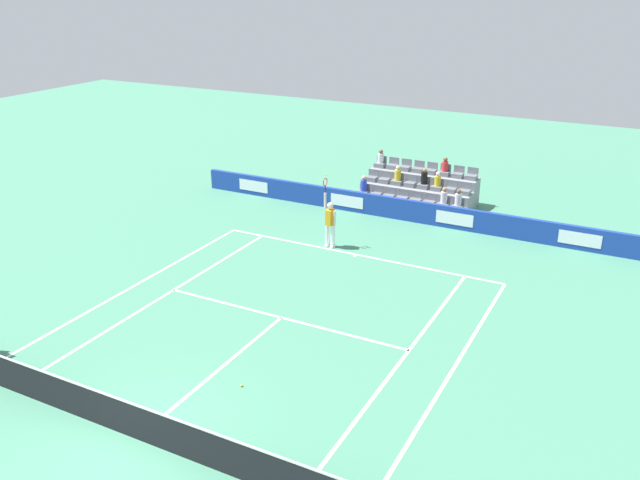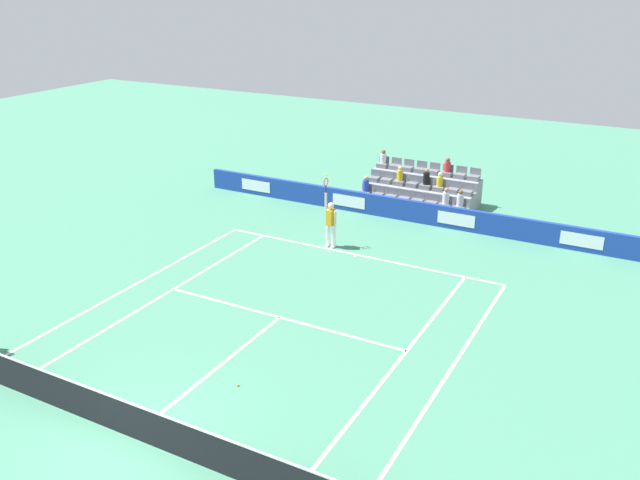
{
  "view_description": "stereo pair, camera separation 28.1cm",
  "coord_description": "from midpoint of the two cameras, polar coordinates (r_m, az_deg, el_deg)",
  "views": [
    {
      "loc": [
        -9.36,
        9.01,
        9.77
      ],
      "look_at": [
        0.61,
        -10.13,
        1.1
      ],
      "focal_mm": 37.63,
      "sensor_mm": 36.0,
      "label": 1
    },
    {
      "loc": [
        -9.6,
        8.88,
        9.77
      ],
      "look_at": [
        0.61,
        -10.13,
        1.1
      ],
      "focal_mm": 37.63,
      "sensor_mm": 36.0,
      "label": 2
    }
  ],
  "objects": [
    {
      "name": "sponsor_barrier",
      "position": [
        28.46,
        6.5,
        2.64
      ],
      "size": [
        19.31,
        0.22,
        0.91
      ],
      "color": "#193899",
      "rests_on": "ground"
    },
    {
      "name": "stadium_stand",
      "position": [
        30.49,
        8.1,
        4.07
      ],
      "size": [
        4.96,
        2.85,
        2.1
      ],
      "color": "gray",
      "rests_on": "ground"
    },
    {
      "name": "line_singles_sideline_left",
      "position": [
        22.4,
        -13.42,
        -4.6
      ],
      "size": [
        0.1,
        11.89,
        0.01
      ],
      "primitive_type": "cube",
      "color": "white",
      "rests_on": "ground"
    },
    {
      "name": "line_baseline",
      "position": [
        24.88,
        2.8,
        -1.25
      ],
      "size": [
        10.97,
        0.1,
        0.01
      ],
      "primitive_type": "cube",
      "color": "white",
      "rests_on": "ground"
    },
    {
      "name": "line_centre_service",
      "position": [
        18.24,
        -8.99,
        -10.79
      ],
      "size": [
        0.1,
        6.4,
        0.01
      ],
      "primitive_type": "cube",
      "color": "white",
      "rests_on": "ground"
    },
    {
      "name": "tennis_net",
      "position": [
        15.99,
        -16.04,
        -14.55
      ],
      "size": [
        11.97,
        0.1,
        1.07
      ],
      "color": "#33383D",
      "rests_on": "ground"
    },
    {
      "name": "ground_plane",
      "position": [
        16.29,
        -15.85,
        -15.95
      ],
      "size": [
        80.0,
        80.0,
        0.0
      ],
      "primitive_type": "plane",
      "color": "#47896B"
    },
    {
      "name": "tennis_player",
      "position": [
        25.21,
        0.53,
        1.52
      ],
      "size": [
        0.53,
        0.37,
        2.85
      ],
      "color": "white",
      "rests_on": "ground"
    },
    {
      "name": "line_centre_mark",
      "position": [
        24.8,
        2.7,
        -1.33
      ],
      "size": [
        0.1,
        0.2,
        0.01
      ],
      "primitive_type": "cube",
      "color": "white",
      "rests_on": "ground"
    },
    {
      "name": "loose_tennis_ball",
      "position": [
        17.47,
        -7.17,
        -12.18
      ],
      "size": [
        0.07,
        0.07,
        0.07
      ],
      "primitive_type": "sphere",
      "color": "#D1E533",
      "rests_on": "ground"
    },
    {
      "name": "line_doubles_sideline_left",
      "position": [
        23.26,
        -16.0,
        -3.85
      ],
      "size": [
        0.1,
        11.89,
        0.01
      ],
      "primitive_type": "cube",
      "color": "white",
      "rests_on": "ground"
    },
    {
      "name": "line_doubles_sideline_right",
      "position": [
        18.25,
        10.72,
        -10.9
      ],
      "size": [
        0.1,
        11.89,
        0.01
      ],
      "primitive_type": "cube",
      "color": "white",
      "rests_on": "ground"
    },
    {
      "name": "line_service",
      "position": [
        20.51,
        -3.72,
        -6.6
      ],
      "size": [
        8.23,
        0.1,
        0.01
      ],
      "primitive_type": "cube",
      "color": "white",
      "rests_on": "ground"
    },
    {
      "name": "line_singles_sideline_right",
      "position": [
        18.59,
        6.64,
        -9.96
      ],
      "size": [
        0.1,
        11.89,
        0.01
      ],
      "primitive_type": "cube",
      "color": "white",
      "rests_on": "ground"
    }
  ]
}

